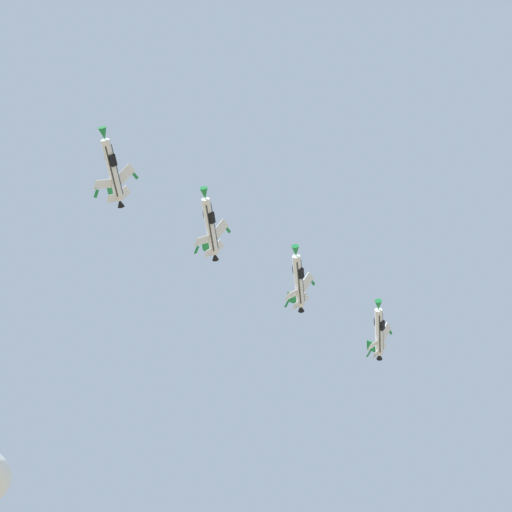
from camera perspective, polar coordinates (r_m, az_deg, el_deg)
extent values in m
cylinder|color=silver|center=(120.56, -13.03, 7.66)|extent=(3.49, 12.12, 1.70)
cube|color=#2D3338|center=(120.20, -12.89, 7.63)|extent=(2.73, 10.15, 1.37)
cone|color=#197A38|center=(118.38, -13.80, 10.83)|extent=(1.91, 2.61, 1.56)
cone|color=black|center=(122.97, -12.34, 4.77)|extent=(1.59, 1.79, 1.36)
ellipsoid|color=#192333|center=(120.21, -13.50, 8.85)|extent=(2.01, 3.40, 1.55)
cube|color=black|center=(119.23, -13.02, 8.56)|extent=(1.66, 2.38, 1.38)
cube|color=silver|center=(122.48, -11.89, 7.37)|extent=(3.40, 3.21, 3.37)
cube|color=#197A38|center=(124.02, -11.05, 7.26)|extent=(1.39, 1.60, 0.58)
cube|color=silver|center=(119.71, -13.78, 6.43)|extent=(3.30, 2.73, 3.37)
cube|color=#197A38|center=(119.05, -14.43, 5.55)|extent=(1.04, 1.69, 0.58)
cube|color=silver|center=(123.16, -11.96, 5.75)|extent=(2.18, 2.24, 1.80)
cube|color=silver|center=(121.56, -13.05, 5.18)|extent=(1.87, 2.01, 1.80)
cube|color=#197A38|center=(123.63, -13.05, 5.73)|extent=(2.50, 2.89, 1.81)
cylinder|color=silver|center=(122.78, -4.23, 2.69)|extent=(3.49, 12.12, 1.70)
cube|color=#2D3338|center=(122.48, -4.07, 2.65)|extent=(2.70, 10.15, 1.39)
cone|color=#197A38|center=(119.82, -4.74, 5.72)|extent=(1.91, 2.61, 1.56)
cone|color=black|center=(125.89, -3.78, -0.03)|extent=(1.59, 1.79, 1.36)
ellipsoid|color=#192333|center=(122.06, -4.64, 3.85)|extent=(2.01, 3.40, 1.54)
cube|color=black|center=(121.33, -4.10, 3.52)|extent=(1.65, 2.38, 1.38)
cube|color=silver|center=(125.14, -3.31, 2.49)|extent=(3.33, 3.16, 3.44)
cube|color=#197A38|center=(126.98, -2.62, 2.44)|extent=(1.38, 1.60, 0.59)
cube|color=silver|center=(121.88, -4.89, 1.45)|extent=(3.21, 2.70, 3.44)
cube|color=#197A38|center=(121.13, -5.47, 0.56)|extent=(1.03, 1.68, 0.59)
cube|color=silver|center=(126.05, -3.44, 0.93)|extent=(2.14, 2.21, 1.84)
cube|color=silver|center=(124.17, -4.35, 0.31)|extent=(1.83, 1.99, 1.84)
cube|color=#197A38|center=(126.11, -4.52, 0.92)|extent=(2.54, 2.90, 1.75)
cylinder|color=silver|center=(128.97, 3.91, -2.32)|extent=(3.49, 12.12, 1.70)
cube|color=#2D3338|center=(128.73, 4.09, -2.37)|extent=(2.70, 10.15, 1.39)
cone|color=#197A38|center=(125.32, 3.66, 0.44)|extent=(1.91, 2.61, 1.56)
cone|color=black|center=(132.67, 4.14, -4.78)|extent=(1.59, 1.79, 1.36)
ellipsoid|color=#192333|center=(127.92, 3.59, -1.25)|extent=(2.01, 3.40, 1.54)
cube|color=black|center=(127.42, 4.14, -1.59)|extent=(1.65, 2.38, 1.38)
cube|color=silver|center=(131.61, 4.64, -2.41)|extent=(3.32, 3.15, 3.44)
cube|color=#197A38|center=(133.64, 5.18, -2.39)|extent=(1.38, 1.60, 0.59)
cube|color=silver|center=(128.10, 3.35, -3.53)|extent=(3.20, 2.70, 3.44)
cube|color=#197A38|center=(127.35, 2.85, -4.41)|extent=(1.03, 1.68, 0.59)
cube|color=silver|center=(132.75, 4.46, -3.86)|extent=(2.13, 2.21, 1.84)
cube|color=silver|center=(130.74, 3.71, -4.52)|extent=(1.83, 1.99, 1.84)
cube|color=#197A38|center=(132.49, 3.43, -3.88)|extent=(2.55, 2.90, 1.75)
cylinder|color=silver|center=(140.85, 11.20, -6.86)|extent=(3.49, 12.12, 1.70)
cube|color=#2D3338|center=(140.66, 11.37, -6.91)|extent=(2.72, 10.15, 1.37)
cone|color=#197A38|center=(136.67, 11.16, -4.46)|extent=(1.91, 2.61, 1.56)
cone|color=black|center=(145.00, 11.24, -8.99)|extent=(1.59, 1.79, 1.36)
ellipsoid|color=#192333|center=(139.53, 10.96, -5.92)|extent=(2.01, 3.40, 1.55)
cube|color=black|center=(139.23, 11.48, -6.24)|extent=(1.66, 2.38, 1.38)
cube|color=silver|center=(143.66, 11.76, -6.86)|extent=(3.38, 3.20, 3.39)
cube|color=#197A38|center=(145.79, 12.16, -6.77)|extent=(1.39, 1.60, 0.59)
cube|color=silver|center=(140.07, 10.72, -7.99)|extent=(3.27, 2.72, 3.39)
cube|color=#197A38|center=(139.35, 10.29, -8.82)|extent=(1.04, 1.68, 0.59)
cube|color=silver|center=(145.01, 11.53, -8.15)|extent=(2.17, 2.23, 1.81)
cube|color=silver|center=(142.94, 10.93, -8.82)|extent=(1.86, 2.00, 1.81)
cube|color=#197A38|center=(144.50, 10.60, -8.17)|extent=(2.51, 2.89, 1.79)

